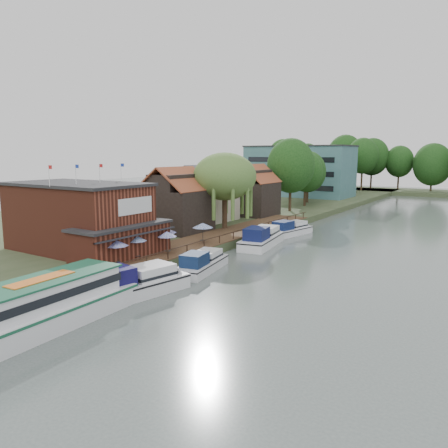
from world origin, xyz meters
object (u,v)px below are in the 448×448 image
Objects in this scene: willow at (225,191)px; umbrella_2 at (167,243)px; tour_boat at (32,306)px; cottage_a at (176,199)px; cruiser_2 at (262,236)px; hotel_block at (299,171)px; swan at (100,301)px; cottage_b at (202,193)px; umbrella_3 at (166,239)px; pub at (90,218)px; umbrella_0 at (116,253)px; cruiser_1 at (202,261)px; umbrella_4 at (203,233)px; cruiser_0 at (134,280)px; cottage_c at (253,190)px; cruiser_3 at (290,227)px; umbrella_1 at (136,247)px.

willow is 4.39× the size of umbrella_2.
umbrella_2 is at bearing 99.43° from tour_boat.
cottage_a reaches higher than cruiser_2.
hotel_block is at bearing 102.82° from umbrella_2.
cottage_b is at bearing 113.92° from swan.
umbrella_2 is 0.98× the size of umbrella_3.
cottage_a is (-1.00, 15.00, 0.60)m from pub.
hotel_block is at bearing 99.39° from cruiser_2.
cruiser_1 is at bearing 47.58° from umbrella_0.
cruiser_1 is 0.59× the size of tour_boat.
umbrella_4 is 5.45× the size of swan.
cottage_b is 0.89× the size of cruiser_0.
cottage_a is 0.82× the size of willow.
cottage_c is 3.58× the size of umbrella_0.
cottage_b reaches higher than umbrella_2.
cottage_b is at bearing 127.10° from cruiser_0.
hotel_block reaches higher than willow.
cottage_b is 0.63× the size of tour_boat.
hotel_block reaches higher than cottage_a.
cottage_a reaches higher than cruiser_0.
cruiser_2 is 25.24m from swan.
cruiser_3 is (10.78, 25.61, -3.58)m from pub.
cruiser_2 is 31.12m from tour_boat.
pub is 8.42× the size of umbrella_2.
cruiser_2 is at bearing 74.87° from umbrella_2.
tour_boat is (11.40, -14.23, -2.98)m from pub.
umbrella_2 is (3.87, -16.54, -3.93)m from willow.
tour_boat is (5.05, -14.35, -0.62)m from umbrella_1.
cruiser_3 is (11.78, 10.61, -4.18)m from cottage_a.
umbrella_1 is 0.22× the size of cruiser_0.
hotel_block is 37.90m from cottage_c.
cruiser_2 is at bearing -78.37° from cruiser_3.
hotel_block reaches higher than swan.
cottage_c is 3.52× the size of umbrella_3.
umbrella_0 is 1.00× the size of umbrella_2.
cruiser_1 is (15.81, -21.63, -4.18)m from cottage_b.
umbrella_1 is at bearing -63.71° from cottage_a.
cruiser_3 is at bearing -37.90° from cottage_c.
umbrella_3 reaches higher than cruiser_1.
umbrella_4 is at bearing 53.89° from pub.
hotel_block is 2.40× the size of cruiser_2.
umbrella_3 is 0.27× the size of cruiser_1.
umbrella_4 is at bearing -70.05° from willow.
swan is at bearing -53.26° from umbrella_0.
umbrella_3 and umbrella_4 have the same top height.
cottage_a is 19.55× the size of swan.
pub is 12.79m from cruiser_1.
cruiser_1 is (5.46, 3.24, -1.22)m from umbrella_1.
cottage_c reaches higher than cruiser_3.
willow is at bearing 104.79° from cruiser_1.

